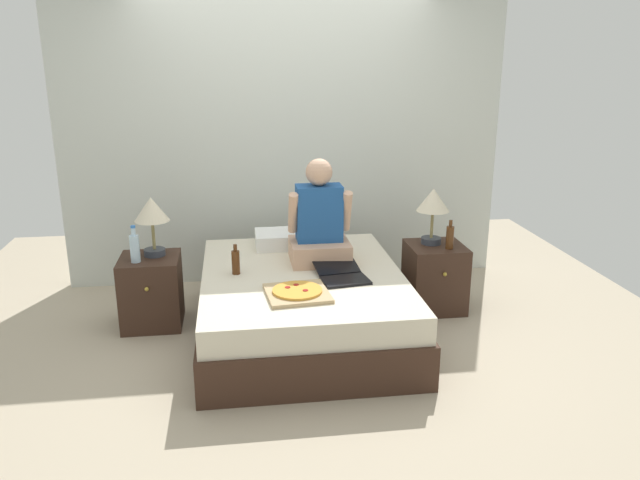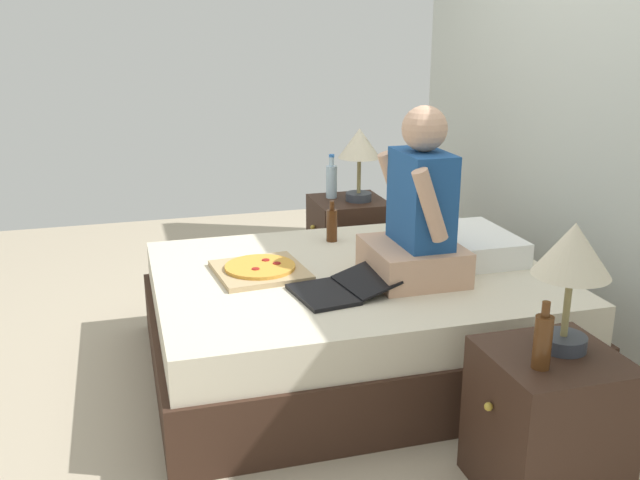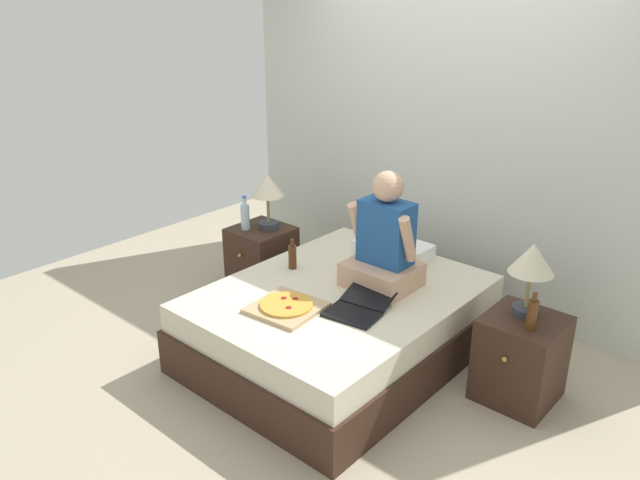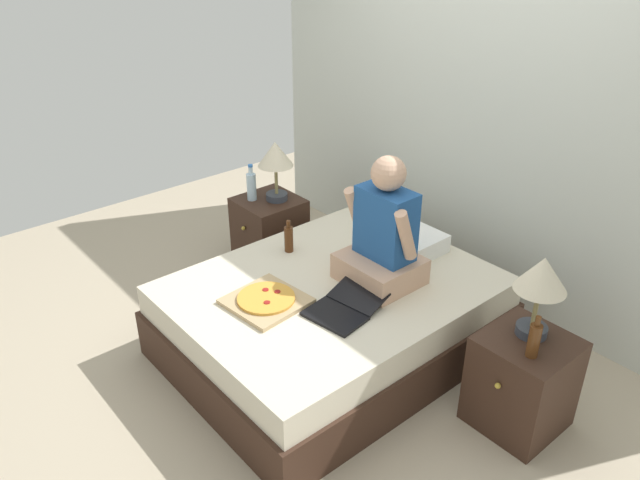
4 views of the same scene
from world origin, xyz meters
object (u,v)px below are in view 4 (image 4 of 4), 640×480
water_bottle (251,186)px  pizza_box (266,300)px  nightstand_left (270,232)px  nightstand_right (522,382)px  lamp_on_left_nightstand (275,158)px  beer_bottle (534,340)px  lamp_on_right_nightstand (541,280)px  laptop (343,309)px  bed (332,317)px  person_seated (383,237)px  beer_bottle_on_bed (289,238)px

water_bottle → pizza_box: (1.12, -0.68, -0.14)m
nightstand_left → nightstand_right: size_ratio=1.00×
lamp_on_left_nightstand → pizza_box: 1.34m
nightstand_right → beer_bottle: beer_bottle is taller
lamp_on_left_nightstand → lamp_on_right_nightstand: bearing=0.0°
laptop → water_bottle: bearing=164.2°
bed → person_seated: size_ratio=2.40×
beer_bottle → pizza_box: size_ratio=0.53×
bed → beer_bottle_on_bed: (-0.47, 0.04, 0.34)m
bed → lamp_on_left_nightstand: (-1.08, 0.40, 0.63)m
bed → water_bottle: (-1.20, 0.26, 0.41)m
lamp_on_right_nightstand → person_seated: person_seated is taller
beer_bottle → person_seated: size_ratio=0.29×
nightstand_left → person_seated: person_seated is taller
nightstand_left → person_seated: (1.28, -0.10, 0.51)m
beer_bottle → beer_bottle_on_bed: bearing=-172.9°
lamp_on_right_nightstand → person_seated: size_ratio=0.58×
nightstand_right → pizza_box: (-1.20, -0.77, 0.24)m
lamp_on_left_nightstand → laptop: size_ratio=0.99×
beer_bottle → beer_bottle_on_bed: size_ratio=1.05×
lamp_on_left_nightstand → person_seated: bearing=-6.8°
lamp_on_right_nightstand → pizza_box: size_ratio=1.03×
bed → nightstand_right: size_ratio=3.48×
beer_bottle_on_bed → lamp_on_left_nightstand: bearing=149.5°
person_seated → water_bottle: bearing=179.7°
water_bottle → beer_bottle: bearing=-0.2°
lamp_on_left_nightstand → beer_bottle: bearing=-3.8°
laptop → nightstand_right: bearing=30.7°
lamp_on_right_nightstand → pizza_box: 1.47m
lamp_on_right_nightstand → pizza_box: (-1.17, -0.82, -0.36)m
water_bottle → person_seated: size_ratio=0.35×
pizza_box → lamp_on_left_nightstand: bearing=140.5°
nightstand_right → beer_bottle: size_ratio=2.34×
nightstand_right → beer_bottle_on_bed: 1.65m
beer_bottle_on_bed → beer_bottle: bearing=7.1°
water_bottle → beer_bottle_on_bed: size_ratio=1.25×
nightstand_right → bed: bearing=-162.7°
nightstand_left → water_bottle: bearing=-131.7°
lamp_on_left_nightstand → water_bottle: size_ratio=1.63×
nightstand_left → lamp_on_right_nightstand: size_ratio=1.20×
bed → nightstand_left: (-1.12, 0.35, 0.03)m
water_bottle → pizza_box: water_bottle is taller
bed → nightstand_left: nightstand_left is taller
nightstand_left → lamp_on_right_nightstand: lamp_on_right_nightstand is taller
beer_bottle → beer_bottle_on_bed: 1.67m
person_seated → pizza_box: person_seated is taller
lamp_on_left_nightstand → beer_bottle: (2.26, -0.15, -0.23)m
laptop → pizza_box: laptop is taller
water_bottle → laptop: water_bottle is taller
nightstand_right → lamp_on_right_nightstand: lamp_on_right_nightstand is taller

